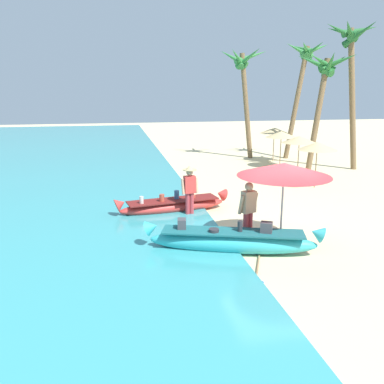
{
  "coord_description": "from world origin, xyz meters",
  "views": [
    {
      "loc": [
        -4.28,
        -9.99,
        4.05
      ],
      "look_at": [
        -1.92,
        2.16,
        0.9
      ],
      "focal_mm": 38.32,
      "sensor_mm": 36.0,
      "label": 1
    }
  ],
  "objects_px": {
    "palm_tree_tall_inland": "(304,66)",
    "palm_tree_mid_cluster": "(244,72)",
    "palm_tree_leaning_seaward": "(325,75)",
    "paddle": "(257,272)",
    "palm_tree_far_behind": "(351,52)",
    "patio_umbrella_large": "(284,170)",
    "person_vendor_hatted": "(190,188)",
    "boat_red_midground": "(173,205)",
    "boat_cyan_foreground": "(232,241)",
    "person_tourist_customer": "(248,210)"
  },
  "relations": [
    {
      "from": "palm_tree_tall_inland",
      "to": "palm_tree_mid_cluster",
      "type": "height_order",
      "value": "palm_tree_tall_inland"
    },
    {
      "from": "palm_tree_leaning_seaward",
      "to": "paddle",
      "type": "bearing_deg",
      "value": -123.33
    },
    {
      "from": "palm_tree_far_behind",
      "to": "paddle",
      "type": "distance_m",
      "value": 14.68
    },
    {
      "from": "palm_tree_leaning_seaward",
      "to": "palm_tree_far_behind",
      "type": "xyz_separation_m",
      "value": [
        1.19,
        -0.16,
        1.04
      ]
    },
    {
      "from": "patio_umbrella_large",
      "to": "paddle",
      "type": "relative_size",
      "value": 1.57
    },
    {
      "from": "person_vendor_hatted",
      "to": "palm_tree_tall_inland",
      "type": "height_order",
      "value": "palm_tree_tall_inland"
    },
    {
      "from": "boat_red_midground",
      "to": "palm_tree_far_behind",
      "type": "relative_size",
      "value": 0.55
    },
    {
      "from": "patio_umbrella_large",
      "to": "palm_tree_leaning_seaward",
      "type": "distance_m",
      "value": 11.32
    },
    {
      "from": "palm_tree_leaning_seaward",
      "to": "palm_tree_mid_cluster",
      "type": "distance_m",
      "value": 5.04
    },
    {
      "from": "boat_red_midground",
      "to": "boat_cyan_foreground",
      "type": "bearing_deg",
      "value": -75.45
    },
    {
      "from": "person_vendor_hatted",
      "to": "palm_tree_leaning_seaward",
      "type": "bearing_deg",
      "value": 39.29
    },
    {
      "from": "boat_cyan_foreground",
      "to": "palm_tree_leaning_seaward",
      "type": "xyz_separation_m",
      "value": [
        7.33,
        9.57,
        4.33
      ]
    },
    {
      "from": "boat_cyan_foreground",
      "to": "paddle",
      "type": "height_order",
      "value": "boat_cyan_foreground"
    },
    {
      "from": "palm_tree_leaning_seaward",
      "to": "palm_tree_far_behind",
      "type": "distance_m",
      "value": 1.59
    },
    {
      "from": "patio_umbrella_large",
      "to": "palm_tree_tall_inland",
      "type": "xyz_separation_m",
      "value": [
        6.62,
        13.03,
        3.24
      ]
    },
    {
      "from": "boat_cyan_foreground",
      "to": "boat_red_midground",
      "type": "xyz_separation_m",
      "value": [
        -0.96,
        3.7,
        -0.06
      ]
    },
    {
      "from": "person_tourist_customer",
      "to": "palm_tree_mid_cluster",
      "type": "distance_m",
      "value": 14.54
    },
    {
      "from": "boat_red_midground",
      "to": "palm_tree_leaning_seaward",
      "type": "distance_m",
      "value": 11.07
    },
    {
      "from": "paddle",
      "to": "palm_tree_mid_cluster",
      "type": "bearing_deg",
      "value": 73.55
    },
    {
      "from": "person_tourist_customer",
      "to": "patio_umbrella_large",
      "type": "relative_size",
      "value": 0.71
    },
    {
      "from": "boat_cyan_foreground",
      "to": "person_vendor_hatted",
      "type": "relative_size",
      "value": 2.63
    },
    {
      "from": "boat_red_midground",
      "to": "palm_tree_leaning_seaward",
      "type": "bearing_deg",
      "value": 35.27
    },
    {
      "from": "person_vendor_hatted",
      "to": "patio_umbrella_large",
      "type": "xyz_separation_m",
      "value": [
        1.91,
        -2.87,
        1.06
      ]
    },
    {
      "from": "person_tourist_customer",
      "to": "palm_tree_far_behind",
      "type": "height_order",
      "value": "palm_tree_far_behind"
    },
    {
      "from": "palm_tree_far_behind",
      "to": "person_tourist_customer",
      "type": "bearing_deg",
      "value": -131.68
    },
    {
      "from": "person_vendor_hatted",
      "to": "paddle",
      "type": "xyz_separation_m",
      "value": [
        0.7,
        -4.43,
        -0.94
      ]
    },
    {
      "from": "patio_umbrella_large",
      "to": "palm_tree_far_behind",
      "type": "xyz_separation_m",
      "value": [
        7.11,
        9.12,
        3.67
      ]
    },
    {
      "from": "palm_tree_mid_cluster",
      "to": "paddle",
      "type": "bearing_deg",
      "value": -106.45
    },
    {
      "from": "person_vendor_hatted",
      "to": "palm_tree_tall_inland",
      "type": "xyz_separation_m",
      "value": [
        8.53,
        10.15,
        4.31
      ]
    },
    {
      "from": "boat_red_midground",
      "to": "palm_tree_mid_cluster",
      "type": "bearing_deg",
      "value": 60.95
    },
    {
      "from": "person_vendor_hatted",
      "to": "patio_umbrella_large",
      "type": "height_order",
      "value": "patio_umbrella_large"
    },
    {
      "from": "boat_red_midground",
      "to": "palm_tree_mid_cluster",
      "type": "xyz_separation_m",
      "value": [
        5.63,
        10.13,
        4.65
      ]
    },
    {
      "from": "boat_cyan_foreground",
      "to": "person_vendor_hatted",
      "type": "xyz_separation_m",
      "value": [
        -0.49,
        3.16,
        0.65
      ]
    },
    {
      "from": "paddle",
      "to": "patio_umbrella_large",
      "type": "bearing_deg",
      "value": 52.25
    },
    {
      "from": "boat_cyan_foreground",
      "to": "palm_tree_mid_cluster",
      "type": "xyz_separation_m",
      "value": [
        4.67,
        13.83,
        4.59
      ]
    },
    {
      "from": "person_vendor_hatted",
      "to": "palm_tree_far_behind",
      "type": "xyz_separation_m",
      "value": [
        9.02,
        6.25,
        4.73
      ]
    },
    {
      "from": "person_tourist_customer",
      "to": "paddle",
      "type": "bearing_deg",
      "value": -101.33
    },
    {
      "from": "person_tourist_customer",
      "to": "palm_tree_leaning_seaward",
      "type": "bearing_deg",
      "value": 53.35
    },
    {
      "from": "person_vendor_hatted",
      "to": "palm_tree_leaning_seaward",
      "type": "xyz_separation_m",
      "value": [
        7.83,
        6.41,
        3.69
      ]
    },
    {
      "from": "patio_umbrella_large",
      "to": "paddle",
      "type": "xyz_separation_m",
      "value": [
        -1.21,
        -1.56,
        -2.0
      ]
    },
    {
      "from": "boat_cyan_foreground",
      "to": "palm_tree_tall_inland",
      "type": "distance_m",
      "value": 16.32
    },
    {
      "from": "patio_umbrella_large",
      "to": "palm_tree_far_behind",
      "type": "distance_m",
      "value": 12.13
    },
    {
      "from": "boat_cyan_foreground",
      "to": "palm_tree_mid_cluster",
      "type": "bearing_deg",
      "value": 71.36
    },
    {
      "from": "palm_tree_far_behind",
      "to": "paddle",
      "type": "xyz_separation_m",
      "value": [
        -8.32,
        -10.68,
        -5.67
      ]
    },
    {
      "from": "boat_red_midground",
      "to": "person_vendor_hatted",
      "type": "height_order",
      "value": "person_vendor_hatted"
    },
    {
      "from": "boat_red_midground",
      "to": "person_vendor_hatted",
      "type": "relative_size",
      "value": 2.35
    },
    {
      "from": "palm_tree_leaning_seaward",
      "to": "palm_tree_far_behind",
      "type": "bearing_deg",
      "value": -7.53
    },
    {
      "from": "boat_cyan_foreground",
      "to": "palm_tree_leaning_seaward",
      "type": "bearing_deg",
      "value": 52.53
    },
    {
      "from": "palm_tree_far_behind",
      "to": "paddle",
      "type": "relative_size",
      "value": 4.65
    },
    {
      "from": "boat_cyan_foreground",
      "to": "paddle",
      "type": "xyz_separation_m",
      "value": [
        0.21,
        -1.27,
        -0.29
      ]
    }
  ]
}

